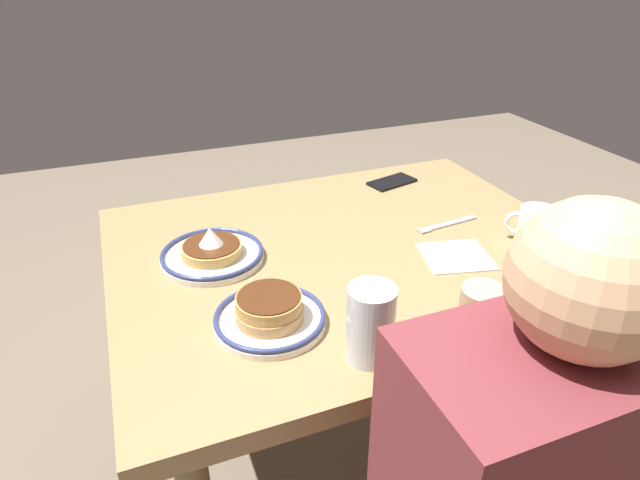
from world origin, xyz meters
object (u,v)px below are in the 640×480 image
Objects in this scene: plate_center_pancakes at (270,314)px; paper_napkin at (456,256)px; cell_phone at (392,182)px; drinking_glass at (370,327)px; plate_near_main at (212,252)px; fork_near at (447,224)px; coffee_mug at (536,225)px.

plate_center_pancakes reaches higher than paper_napkin.
cell_phone is at bearing -98.86° from paper_napkin.
drinking_glass is 0.41m from paper_napkin.
plate_near_main is 1.09× the size of plate_center_pancakes.
fork_near is (-0.07, -0.14, 0.00)m from paper_napkin.
plate_near_main is at bearing -20.25° from paper_napkin.
coffee_mug is 0.60m from drinking_glass.
cell_phone is 0.45m from paper_napkin.
fork_near is (0.14, -0.15, -0.04)m from coffee_mug.
coffee_mug is 0.70× the size of paper_napkin.
paper_napkin is (0.21, -0.00, -0.04)m from coffee_mug.
cell_phone is (-0.59, -0.25, -0.02)m from plate_near_main.
paper_napkin is (-0.47, -0.08, -0.02)m from plate_center_pancakes.
fork_near is (-0.41, -0.38, -0.06)m from drinking_glass.
plate_center_pancakes is at bearing 6.44° from coffee_mug.
plate_center_pancakes is at bearing 100.93° from plate_near_main.
paper_napkin is (-0.53, 0.19, -0.02)m from plate_near_main.
coffee_mug reaches higher than plate_center_pancakes.
coffee_mug is (-0.69, -0.08, 0.02)m from plate_center_pancakes.
drinking_glass is 0.94× the size of paper_napkin.
cell_phone reaches higher than paper_napkin.
coffee_mug is at bearing -157.61° from drinking_glass.
drinking_glass reaches higher than fork_near.
drinking_glass is at bearing 44.64° from cell_phone.
fork_near reaches higher than paper_napkin.
drinking_glass reaches higher than coffee_mug.
fork_near is at bearing -115.71° from paper_napkin.
plate_center_pancakes reaches higher than cell_phone.
coffee_mug is at bearing 134.16° from fork_near.
drinking_glass is 0.79m from cell_phone.
cell_phone is at bearing -135.82° from plate_center_pancakes.
plate_center_pancakes is 2.04× the size of coffee_mug.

